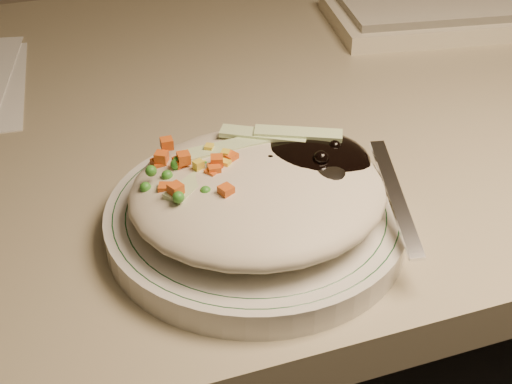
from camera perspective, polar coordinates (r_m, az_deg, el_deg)
name	(u,v)px	position (r m, az deg, el deg)	size (l,w,h in m)	color
desk	(269,238)	(0.86, 1.08, -3.72)	(1.40, 0.70, 0.74)	gray
plate	(256,220)	(0.55, 0.00, -2.23)	(0.23, 0.23, 0.02)	silver
plate_rim	(256,209)	(0.54, 0.00, -1.39)	(0.22, 0.22, 0.00)	#144723
meal	(262,185)	(0.53, 0.47, 0.54)	(0.20, 0.19, 0.05)	#B8AC95
keyboard	(498,8)	(0.98, 18.81, 13.78)	(0.45, 0.22, 0.03)	beige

